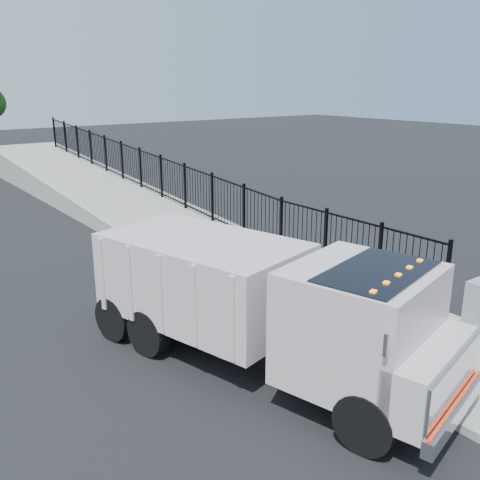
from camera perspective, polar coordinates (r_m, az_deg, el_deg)
ground at (r=12.63m, az=3.92°, el=-9.22°), size 120.00×120.00×0.00m
sidewalk at (r=12.68m, az=16.68°, el=-9.52°), size 3.55×12.00×0.12m
curb at (r=11.33m, az=10.64°, el=-12.25°), size 0.30×12.00×0.16m
ramp at (r=26.97m, az=-15.01°, el=4.24°), size 3.95×24.06×3.19m
iron_fence at (r=23.81m, az=-8.34°, el=5.27°), size 0.10×28.00×1.80m
truck at (r=10.28m, az=2.99°, el=-6.52°), size 4.24×7.93×2.59m
worker at (r=11.38m, az=11.16°, el=-7.12°), size 0.63×0.74×1.71m
utility_cabinet at (r=12.81m, az=24.02°, el=-6.67°), size 0.55×0.40×1.25m
debris at (r=13.77m, az=8.92°, el=-6.42°), size 0.29×0.29×0.07m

